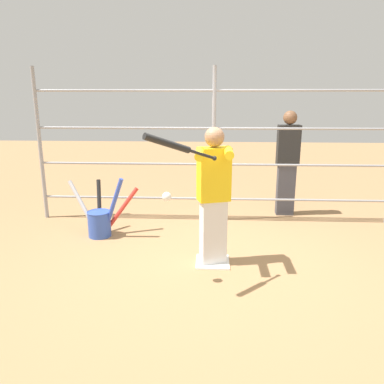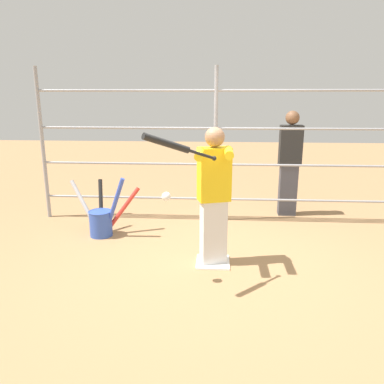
# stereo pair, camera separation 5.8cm
# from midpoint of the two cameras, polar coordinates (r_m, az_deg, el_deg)

# --- Properties ---
(ground_plane) EXTENTS (24.00, 24.00, 0.00)m
(ground_plane) POSITION_cam_midpoint_polar(r_m,az_deg,el_deg) (4.64, 2.79, -10.69)
(ground_plane) COLOR #9E754C
(home_plate) EXTENTS (0.40, 0.40, 0.02)m
(home_plate) POSITION_cam_midpoint_polar(r_m,az_deg,el_deg) (4.63, 2.79, -10.58)
(home_plate) COLOR white
(home_plate) RESTS_ON ground
(fence_backstop) EXTENTS (5.57, 0.06, 2.40)m
(fence_backstop) POSITION_cam_midpoint_polar(r_m,az_deg,el_deg) (5.84, 3.02, 6.94)
(fence_backstop) COLOR #939399
(fence_backstop) RESTS_ON ground
(batter) EXTENTS (0.41, 0.64, 1.64)m
(batter) POSITION_cam_midpoint_polar(r_m,az_deg,el_deg) (4.32, 2.93, -0.12)
(batter) COLOR silver
(batter) RESTS_ON ground
(baseball_bat_swinging) EXTENTS (0.67, 0.54, 0.33)m
(baseball_bat_swinging) POSITION_cam_midpoint_polar(r_m,az_deg,el_deg) (3.51, -3.25, 7.09)
(baseball_bat_swinging) COLOR black
(softball_in_flight) EXTENTS (0.10, 0.10, 0.10)m
(softball_in_flight) POSITION_cam_midpoint_polar(r_m,az_deg,el_deg) (3.81, -4.31, -0.72)
(softball_in_flight) COLOR white
(bat_bucket) EXTENTS (1.10, 0.56, 0.88)m
(bat_bucket) POSITION_cam_midpoint_polar(r_m,az_deg,el_deg) (5.56, -14.08, -4.13)
(bat_bucket) COLOR #3351B2
(bat_bucket) RESTS_ON ground
(bystander_behind_fence) EXTENTS (0.36, 0.22, 1.73)m
(bystander_behind_fence) POSITION_cam_midpoint_polar(r_m,az_deg,el_deg) (6.39, 14.07, 4.47)
(bystander_behind_fence) COLOR #3F3F47
(bystander_behind_fence) RESTS_ON ground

